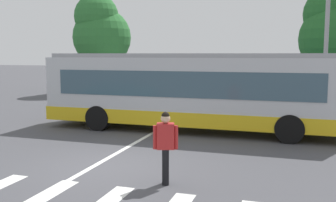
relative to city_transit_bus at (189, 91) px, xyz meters
The scene contains 13 objects.
ground_plane 5.80m from the city_transit_bus, 98.48° to the right, with size 160.00×160.00×0.00m, color #47474C.
city_transit_bus is the anchor object (origin of this frame).
pedestrian_crossing_street 6.63m from the city_transit_bus, 80.19° to the right, with size 0.56×0.36×1.72m.
parked_car_white 12.68m from the city_transit_bus, 127.52° to the left, with size 2.12×4.61×1.35m.
parked_car_black 11.53m from the city_transit_bus, 116.44° to the left, with size 2.10×4.61×1.35m.
parked_car_charcoal 10.14m from the city_transit_bus, 102.99° to the left, with size 1.97×4.55×1.35m.
parked_car_silver 10.29m from the city_transit_bus, 88.02° to the left, with size 2.15×4.62×1.35m.
parked_car_blue 10.41m from the city_transit_bus, 73.54° to the left, with size 2.02×4.57×1.35m.
parked_car_teal 11.45m from the city_transit_bus, 60.48° to the left, with size 1.92×4.52×1.35m.
twin_arm_street_lamp 8.39m from the city_transit_bus, 43.95° to the left, with size 4.40×0.32×8.93m.
background_tree_left 16.82m from the city_transit_bus, 129.27° to the left, with size 4.52×4.52×7.61m.
background_tree_right 15.68m from the city_transit_bus, 65.09° to the left, with size 4.88×4.88×7.58m.
lane_center_line 4.04m from the city_transit_bus, 108.81° to the right, with size 0.16×24.00×0.01m, color silver.
Camera 1 is at (4.69, -9.44, 3.04)m, focal length 41.85 mm.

